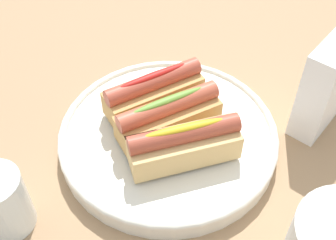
{
  "coord_description": "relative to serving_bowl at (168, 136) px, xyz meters",
  "views": [
    {
      "loc": [
        0.26,
        0.35,
        0.5
      ],
      "look_at": [
        0.0,
        0.01,
        0.05
      ],
      "focal_mm": 46.42,
      "sensor_mm": 36.0,
      "label": 1
    }
  ],
  "objects": [
    {
      "name": "water_glass",
      "position": [
        0.24,
        -0.02,
        0.02
      ],
      "size": [
        0.07,
        0.07,
        0.09
      ],
      "color": "white",
      "rests_on": "ground_plane"
    },
    {
      "name": "serving_bowl",
      "position": [
        0.0,
        0.0,
        0.0
      ],
      "size": [
        0.32,
        0.32,
        0.03
      ],
      "color": "silver",
      "rests_on": "ground_plane"
    },
    {
      "name": "hotdog_side",
      "position": [
        0.01,
        0.05,
        0.04
      ],
      "size": [
        0.16,
        0.1,
        0.06
      ],
      "color": "#DBB270",
      "rests_on": "serving_bowl"
    },
    {
      "name": "ground_plane",
      "position": [
        -0.0,
        -0.01,
        -0.02
      ],
      "size": [
        2.4,
        2.4,
        0.0
      ],
      "primitive_type": "plane",
      "color": "#9E7A56"
    },
    {
      "name": "hotdog_front",
      "position": [
        -0.01,
        -0.05,
        0.04
      ],
      "size": [
        0.16,
        0.07,
        0.06
      ],
      "color": "tan",
      "rests_on": "serving_bowl"
    },
    {
      "name": "napkin_box",
      "position": [
        -0.22,
        0.1,
        0.06
      ],
      "size": [
        0.12,
        0.07,
        0.15
      ],
      "primitive_type": "cube",
      "rotation": [
        0.0,
        0.0,
        0.24
      ],
      "color": "white",
      "rests_on": "ground_plane"
    },
    {
      "name": "hotdog_back",
      "position": [
        -0.0,
        -0.0,
        0.04
      ],
      "size": [
        0.16,
        0.07,
        0.06
      ],
      "color": "tan",
      "rests_on": "serving_bowl"
    }
  ]
}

